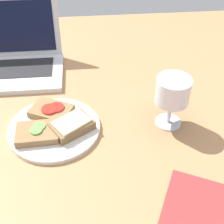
{
  "coord_description": "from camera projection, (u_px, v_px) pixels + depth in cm",
  "views": [
    {
      "loc": [
        2.82,
        -59.46,
        59.42
      ],
      "look_at": [
        8.5,
        -0.09,
        8.0
      ],
      "focal_mm": 50.0,
      "sensor_mm": 36.0,
      "label": 1
    }
  ],
  "objects": [
    {
      "name": "wooden_table",
      "position": [
        80.0,
        132.0,
        0.82
      ],
      "size": [
        140.0,
        140.0,
        3.0
      ],
      "primitive_type": "cube",
      "color": "#B27F51",
      "rests_on": "ground"
    },
    {
      "name": "sandwich_with_cheese",
      "position": [
        72.0,
        125.0,
        0.79
      ],
      "size": [
        12.27,
        11.32,
        2.94
      ],
      "color": "brown",
      "rests_on": "plate"
    },
    {
      "name": "sandwich_with_tomato",
      "position": [
        51.0,
        111.0,
        0.83
      ],
      "size": [
        12.74,
        11.35,
        2.4
      ],
      "color": "#937047",
      "rests_on": "plate"
    },
    {
      "name": "napkin",
      "position": [
        197.0,
        206.0,
        0.64
      ],
      "size": [
        18.17,
        18.97,
        0.4
      ],
      "primitive_type": "cube",
      "rotation": [
        0.0,
        0.0,
        -0.46
      ],
      "color": "#B23333",
      "rests_on": "wooden_table"
    },
    {
      "name": "wine_glass",
      "position": [
        173.0,
        94.0,
        0.76
      ],
      "size": [
        8.65,
        8.65,
        13.93
      ],
      "color": "white",
      "rests_on": "wooden_table"
    },
    {
      "name": "sandwich_with_cucumber",
      "position": [
        37.0,
        133.0,
        0.77
      ],
      "size": [
        10.72,
        8.09,
        2.36
      ],
      "color": "#937047",
      "rests_on": "plate"
    },
    {
      "name": "laptop",
      "position": [
        6.0,
        58.0,
        1.0
      ],
      "size": [
        35.54,
        24.83,
        20.96
      ],
      "color": "silver",
      "rests_on": "wooden_table"
    },
    {
      "name": "plate",
      "position": [
        54.0,
        128.0,
        0.81
      ],
      "size": [
        23.76,
        23.76,
        1.16
      ],
      "primitive_type": "cylinder",
      "color": "silver",
      "rests_on": "wooden_table"
    }
  ]
}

